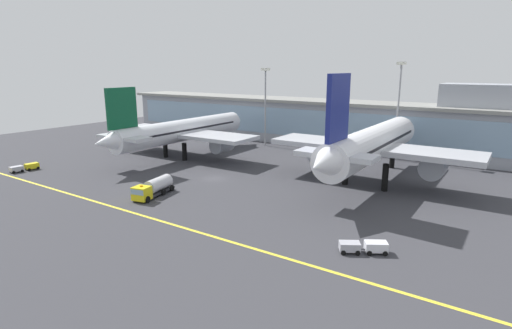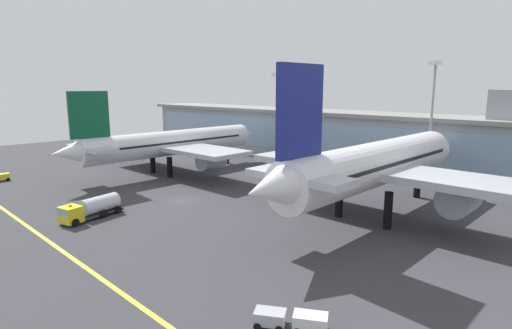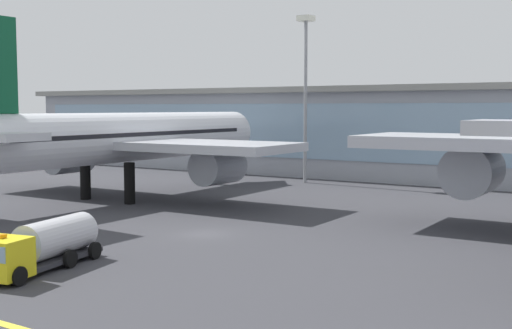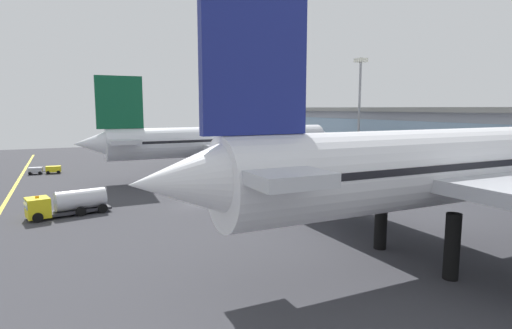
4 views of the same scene
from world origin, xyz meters
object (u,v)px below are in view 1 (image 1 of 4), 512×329
object	(u,v)px
airliner_near_right	(372,145)
fuel_tanker_truck	(153,188)
service_truck_far	(364,247)
baggage_tug_near	(25,167)
apron_light_mast_west	(265,95)
apron_light_mast_centre	(399,96)
airliner_near_left	(182,131)

from	to	relation	value
airliner_near_right	fuel_tanker_truck	bearing A→B (deg)	134.46
airliner_near_right	service_truck_far	bearing A→B (deg)	-162.90
airliner_near_right	fuel_tanker_truck	xyz separation A→B (m)	(-28.04, -28.29, -6.07)
service_truck_far	fuel_tanker_truck	bearing A→B (deg)	146.85
airliner_near_right	baggage_tug_near	distance (m)	71.71
fuel_tanker_truck	apron_light_mast_west	size ratio (longest dim) A/B	0.44
apron_light_mast_west	apron_light_mast_centre	bearing A→B (deg)	4.17
airliner_near_left	fuel_tanker_truck	distance (m)	32.13
baggage_tug_near	apron_light_mast_centre	size ratio (longest dim) A/B	0.25
fuel_tanker_truck	service_truck_far	xyz separation A→B (m)	(37.46, -0.91, -0.72)
airliner_near_right	apron_light_mast_centre	world-z (taller)	apron_light_mast_centre
airliner_near_left	baggage_tug_near	world-z (taller)	airliner_near_left
apron_light_mast_west	airliner_near_right	bearing A→B (deg)	-29.68
fuel_tanker_truck	baggage_tug_near	size ratio (longest dim) A/B	1.64
airliner_near_right	apron_light_mast_centre	distance (m)	25.06
baggage_tug_near	service_truck_far	distance (m)	73.48
airliner_near_left	service_truck_far	distance (m)	62.05
fuel_tanker_truck	apron_light_mast_centre	world-z (taller)	apron_light_mast_centre
apron_light_mast_centre	airliner_near_right	bearing A→B (deg)	-84.79
service_truck_far	baggage_tug_near	bearing A→B (deg)	150.13
airliner_near_right	apron_light_mast_west	bearing A→B (deg)	59.53
airliner_near_left	airliner_near_right	xyz separation A→B (m)	(46.16, 2.21, 1.17)
airliner_near_left	baggage_tug_near	bearing A→B (deg)	147.81
airliner_near_right	apron_light_mast_west	distance (m)	43.49
airliner_near_right	fuel_tanker_truck	world-z (taller)	airliner_near_right
fuel_tanker_truck	service_truck_far	distance (m)	37.48
apron_light_mast_centre	apron_light_mast_west	bearing A→B (deg)	-175.83
apron_light_mast_west	baggage_tug_near	bearing A→B (deg)	-116.76
apron_light_mast_west	apron_light_mast_centre	distance (m)	35.27
baggage_tug_near	apron_light_mast_west	bearing A→B (deg)	-21.60
airliner_near_left	service_truck_far	world-z (taller)	airliner_near_left
fuel_tanker_truck	apron_light_mast_west	bearing A→B (deg)	178.71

